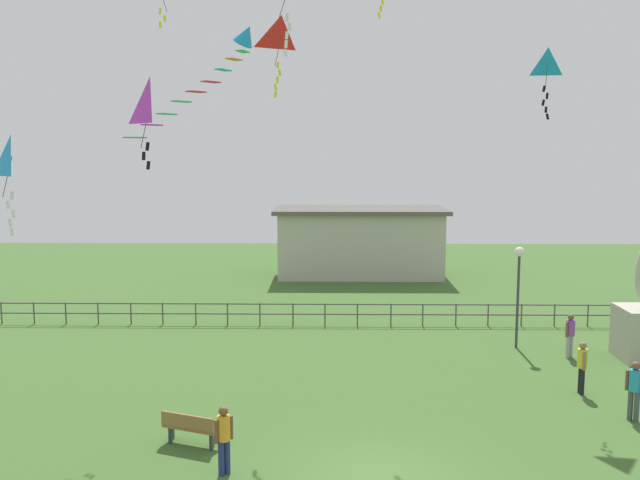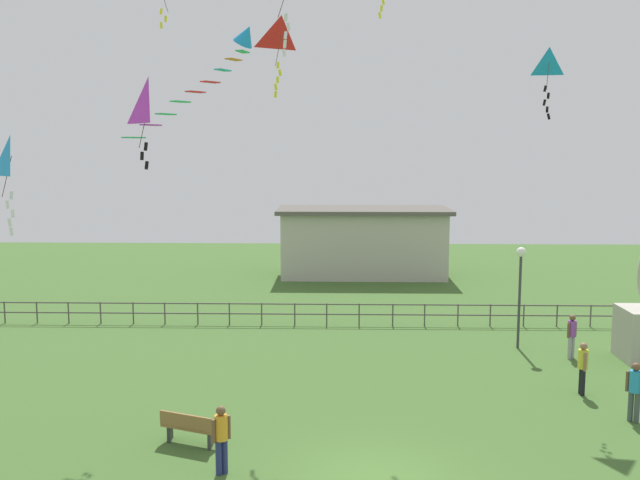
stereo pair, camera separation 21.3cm
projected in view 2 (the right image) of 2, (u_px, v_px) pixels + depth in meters
name	position (u px, v px, depth m)	size (l,w,h in m)	color
ground_plane	(376.00, 479.00, 15.84)	(80.00, 80.00, 0.00)	#3D6028
lamppost	(520.00, 274.00, 25.95)	(0.36, 0.36, 3.85)	#38383D
park_bench	(188.00, 427.00, 17.64)	(1.55, 0.92, 0.85)	olive
person_0	(221.00, 435.00, 16.00)	(0.40, 0.35, 1.63)	navy
person_1	(635.00, 388.00, 19.08)	(0.42, 0.35, 1.68)	#3F4C47
person_2	(583.00, 365.00, 21.21)	(0.30, 0.49, 1.63)	black
person_3	(572.00, 333.00, 24.91)	(0.41, 0.32, 1.60)	#99999E
kite_2	(11.00, 160.00, 16.81)	(0.84, 0.85, 2.43)	#198CD1
kite_3	(549.00, 65.00, 22.20)	(0.78, 0.55, 2.25)	#198CD1
kite_4	(281.00, 36.00, 21.11)	(1.12, 0.93, 2.40)	red
kite_5	(149.00, 104.00, 16.32)	(0.77, 0.78, 2.15)	#B22DB2
streamer_kite	(239.00, 43.00, 20.05)	(3.01, 4.73, 3.44)	#198CD1
waterfront_railing	(348.00, 311.00, 29.65)	(36.05, 0.06, 0.95)	#4C4742
pavilion_building	(363.00, 241.00, 41.34)	(10.08, 4.96, 4.01)	#B7B2A3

